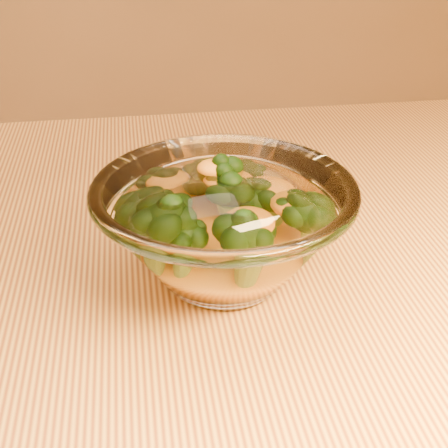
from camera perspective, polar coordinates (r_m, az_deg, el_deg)
The scene contains 4 objects.
table at distance 0.57m, azimuth -2.00°, elevation -13.70°, with size 1.20×0.80×0.75m.
glass_bowl at distance 0.49m, azimuth 0.00°, elevation -0.45°, with size 0.20×0.20×0.09m.
cheese_sauce at distance 0.50m, azimuth 0.00°, elevation -2.35°, with size 0.10×0.10×0.03m, color orange.
broccoli_heap at distance 0.49m, azimuth -0.71°, elevation 1.13°, with size 0.16×0.14×0.07m.
Camera 1 is at (-0.04, -0.41, 1.04)m, focal length 50.00 mm.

